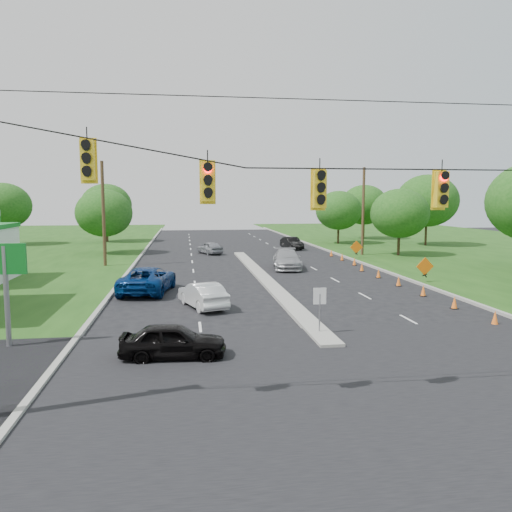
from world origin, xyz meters
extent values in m
plane|color=black|center=(0.00, 0.00, 0.00)|extent=(160.00, 160.00, 0.00)
cube|color=black|center=(0.00, 0.00, 0.00)|extent=(160.00, 14.00, 0.02)
cube|color=gray|center=(-10.10, 30.00, 0.00)|extent=(0.25, 110.00, 0.16)
cube|color=gray|center=(10.10, 30.00, 0.00)|extent=(0.25, 110.00, 0.16)
cube|color=gray|center=(0.00, 21.00, 0.00)|extent=(1.00, 34.00, 0.18)
cylinder|color=gray|center=(0.00, 6.00, 0.90)|extent=(0.06, 0.06, 1.80)
cube|color=white|center=(0.00, 6.00, 1.70)|extent=(0.55, 0.04, 0.70)
cylinder|color=black|center=(0.00, -1.00, 7.00)|extent=(24.00, 0.04, 0.04)
cube|color=yellow|center=(-8.00, -1.00, 6.75)|extent=(0.34, 0.24, 1.00)
cube|color=yellow|center=(-5.00, -1.00, 6.22)|extent=(0.34, 0.24, 1.00)
cube|color=yellow|center=(-2.00, -1.00, 6.05)|extent=(0.34, 0.24, 1.00)
cube|color=yellow|center=(1.50, -1.00, 6.05)|extent=(0.34, 0.24, 1.00)
cylinder|color=#422D1C|center=(-12.50, 30.00, 4.50)|extent=(0.28, 0.28, 9.00)
cylinder|color=#422D1C|center=(12.50, 35.00, 4.50)|extent=(0.28, 0.28, 9.00)
cylinder|color=gray|center=(-12.50, 6.00, 2.00)|extent=(0.20, 0.20, 4.00)
cube|color=#0C6F1E|center=(-12.50, 6.00, 3.50)|extent=(1.60, 0.15, 1.20)
cone|color=orange|center=(8.46, 6.50, 0.35)|extent=(0.32, 0.32, 0.70)
cone|color=orange|center=(8.46, 10.00, 0.35)|extent=(0.32, 0.32, 0.70)
cone|color=orange|center=(8.46, 13.50, 0.35)|extent=(0.32, 0.32, 0.70)
cone|color=orange|center=(8.46, 17.00, 0.35)|extent=(0.32, 0.32, 0.70)
cone|color=orange|center=(8.46, 20.50, 0.35)|extent=(0.32, 0.32, 0.70)
cone|color=orange|center=(8.46, 24.00, 0.35)|extent=(0.32, 0.32, 0.70)
cone|color=orange|center=(9.06, 27.50, 0.35)|extent=(0.32, 0.32, 0.70)
cone|color=orange|center=(9.06, 31.00, 0.35)|extent=(0.32, 0.32, 0.70)
cone|color=orange|center=(9.06, 34.50, 0.35)|extent=(0.32, 0.32, 0.70)
cube|color=black|center=(10.80, 18.00, 0.55)|extent=(0.06, 0.58, 0.26)
cube|color=black|center=(10.80, 18.00, 0.55)|extent=(0.06, 0.58, 0.26)
cube|color=orange|center=(10.80, 18.00, 1.15)|extent=(1.27, 0.05, 1.27)
cube|color=black|center=(10.80, 32.00, 0.55)|extent=(0.06, 0.58, 0.26)
cube|color=black|center=(10.80, 32.00, 0.55)|extent=(0.06, 0.58, 0.26)
cube|color=orange|center=(10.80, 32.00, 1.15)|extent=(1.27, 0.05, 1.27)
cylinder|color=black|center=(-28.00, 52.00, 1.44)|extent=(0.28, 0.28, 2.88)
ellipsoid|color=#194C14|center=(-28.00, 52.00, 4.96)|extent=(6.72, 6.72, 5.76)
cylinder|color=black|center=(-14.00, 40.00, 1.26)|extent=(0.28, 0.28, 2.52)
ellipsoid|color=#194C14|center=(-14.00, 40.00, 4.34)|extent=(5.88, 5.88, 5.04)
cylinder|color=black|center=(-16.00, 55.00, 1.44)|extent=(0.28, 0.28, 2.88)
ellipsoid|color=#194C14|center=(-16.00, 55.00, 4.96)|extent=(6.72, 6.72, 5.76)
cylinder|color=black|center=(16.00, 34.00, 1.26)|extent=(0.28, 0.28, 2.52)
ellipsoid|color=#194C14|center=(16.00, 34.00, 4.34)|extent=(5.88, 5.88, 5.04)
cylinder|color=black|center=(24.00, 44.00, 1.62)|extent=(0.28, 0.28, 3.24)
ellipsoid|color=#194C14|center=(24.00, 44.00, 5.58)|extent=(7.56, 7.56, 6.48)
cylinder|color=black|center=(20.00, 55.00, 1.44)|extent=(0.28, 0.28, 2.88)
ellipsoid|color=#194C14|center=(20.00, 55.00, 4.96)|extent=(6.72, 6.72, 5.76)
cylinder|color=black|center=(14.00, 48.00, 1.26)|extent=(0.28, 0.28, 2.52)
ellipsoid|color=#194C14|center=(14.00, 48.00, 4.34)|extent=(5.88, 5.88, 5.04)
imported|color=black|center=(-6.10, 3.71, 0.65)|extent=(3.93, 1.78, 1.31)
imported|color=silver|center=(-4.73, 12.21, 0.68)|extent=(2.71, 4.40, 1.37)
imported|color=navy|center=(-7.95, 17.03, 0.81)|extent=(3.64, 6.22, 1.63)
imported|color=#929398|center=(2.76, 26.28, 0.79)|extent=(2.91, 5.69, 1.58)
imported|color=gray|center=(-3.04, 38.44, 0.66)|extent=(2.92, 4.19, 1.32)
imported|color=black|center=(6.59, 42.14, 0.71)|extent=(2.08, 4.47, 1.42)
camera|label=1|loc=(-5.61, -14.17, 5.78)|focal=35.00mm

